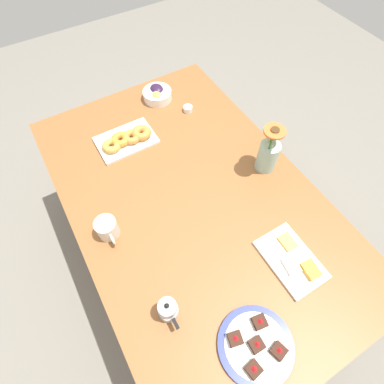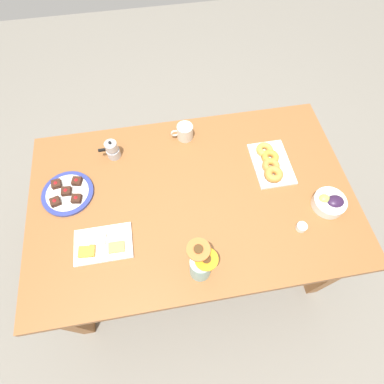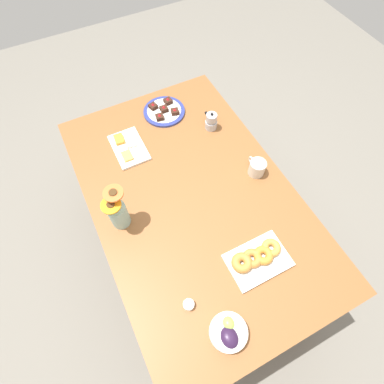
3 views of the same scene
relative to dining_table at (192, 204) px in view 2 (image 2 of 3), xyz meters
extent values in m
plane|color=slate|center=(0.00, 0.00, -0.65)|extent=(6.00, 6.00, 0.00)
cube|color=brown|center=(0.00, 0.00, 0.07)|extent=(1.60, 1.00, 0.04)
cube|color=brown|center=(-0.72, -0.42, -0.30)|extent=(0.07, 0.07, 0.70)
cube|color=brown|center=(0.72, -0.42, -0.30)|extent=(0.07, 0.07, 0.70)
cube|color=brown|center=(-0.72, 0.42, -0.30)|extent=(0.07, 0.07, 0.70)
cube|color=brown|center=(0.72, 0.42, -0.30)|extent=(0.07, 0.07, 0.70)
cylinder|color=beige|center=(-0.02, -0.37, 0.13)|extent=(0.09, 0.09, 0.09)
cylinder|color=brown|center=(-0.02, -0.37, 0.16)|extent=(0.08, 0.08, 0.00)
torus|color=beige|center=(0.03, -0.37, 0.13)|extent=(0.05, 0.01, 0.05)
cylinder|color=white|center=(-0.64, 0.16, 0.11)|extent=(0.15, 0.15, 0.05)
ellipsoid|color=#2D1938|center=(-0.66, 0.17, 0.13)|extent=(0.08, 0.07, 0.04)
ellipsoid|color=#9EC14C|center=(-0.61, 0.14, 0.13)|extent=(0.05, 0.05, 0.04)
cube|color=white|center=(0.44, 0.18, 0.09)|extent=(0.26, 0.17, 0.01)
cube|color=#EFB74C|center=(0.38, 0.21, 0.11)|extent=(0.07, 0.05, 0.01)
cube|color=white|center=(0.46, 0.16, 0.11)|extent=(0.08, 0.06, 0.01)
cube|color=orange|center=(0.51, 0.21, 0.11)|extent=(0.07, 0.06, 0.02)
cube|color=white|center=(-0.44, -0.11, 0.09)|extent=(0.19, 0.28, 0.01)
torus|color=gold|center=(-0.42, -0.19, 0.12)|extent=(0.12, 0.12, 0.03)
torus|color=orange|center=(-0.44, -0.14, 0.12)|extent=(0.12, 0.12, 0.04)
torus|color=#D18039|center=(-0.43, -0.09, 0.12)|extent=(0.11, 0.11, 0.03)
torus|color=#CB8238|center=(-0.42, -0.04, 0.12)|extent=(0.11, 0.11, 0.04)
cylinder|color=white|center=(-0.47, 0.25, 0.10)|extent=(0.05, 0.05, 0.03)
cylinder|color=#C68923|center=(-0.47, 0.25, 0.11)|extent=(0.04, 0.04, 0.01)
cylinder|color=navy|center=(0.60, -0.11, 0.09)|extent=(0.25, 0.25, 0.01)
cylinder|color=white|center=(0.60, -0.11, 0.09)|extent=(0.21, 0.21, 0.01)
cube|color=#381E14|center=(0.55, -0.06, 0.11)|extent=(0.05, 0.05, 0.02)
cone|color=red|center=(0.55, -0.06, 0.13)|extent=(0.02, 0.02, 0.01)
cube|color=#381E14|center=(0.65, -0.06, 0.11)|extent=(0.05, 0.05, 0.02)
cone|color=red|center=(0.65, -0.06, 0.13)|extent=(0.02, 0.02, 0.01)
cube|color=#381E14|center=(0.55, -0.16, 0.11)|extent=(0.05, 0.05, 0.02)
cone|color=red|center=(0.55, -0.16, 0.13)|extent=(0.02, 0.02, 0.01)
cube|color=#381E14|center=(0.65, -0.16, 0.11)|extent=(0.05, 0.05, 0.02)
cone|color=red|center=(0.65, -0.16, 0.13)|extent=(0.02, 0.02, 0.01)
cube|color=#381E14|center=(0.60, -0.11, 0.11)|extent=(0.05, 0.05, 0.02)
cone|color=red|center=(0.60, -0.11, 0.13)|extent=(0.02, 0.02, 0.01)
cylinder|color=#99C1B7|center=(0.03, 0.37, 0.16)|extent=(0.09, 0.09, 0.15)
cylinder|color=#3D702D|center=(0.04, 0.36, 0.28)|extent=(0.01, 0.01, 0.10)
cylinder|color=orange|center=(0.04, 0.36, 0.34)|extent=(0.09, 0.09, 0.01)
cylinder|color=#472D14|center=(0.04, 0.36, 0.34)|extent=(0.04, 0.04, 0.01)
cylinder|color=#3D702D|center=(0.01, 0.38, 0.26)|extent=(0.01, 0.01, 0.06)
cylinder|color=orange|center=(0.01, 0.38, 0.30)|extent=(0.09, 0.09, 0.01)
cylinder|color=#472D14|center=(0.01, 0.38, 0.30)|extent=(0.04, 0.04, 0.01)
cylinder|color=#B7B7BC|center=(0.37, -0.31, 0.11)|extent=(0.07, 0.07, 0.05)
cylinder|color=#B7B7BC|center=(0.37, -0.31, 0.14)|extent=(0.05, 0.05, 0.01)
cylinder|color=#B7B7BC|center=(0.37, -0.31, 0.17)|extent=(0.06, 0.06, 0.04)
sphere|color=black|center=(0.37, -0.31, 0.20)|extent=(0.02, 0.02, 0.02)
cube|color=black|center=(0.42, -0.31, 0.15)|extent=(0.04, 0.01, 0.01)
camera|label=1|loc=(0.58, -0.34, 1.20)|focal=28.00mm
camera|label=2|loc=(0.12, 0.69, 1.39)|focal=28.00mm
camera|label=3|loc=(-0.68, 0.34, 1.43)|focal=28.00mm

